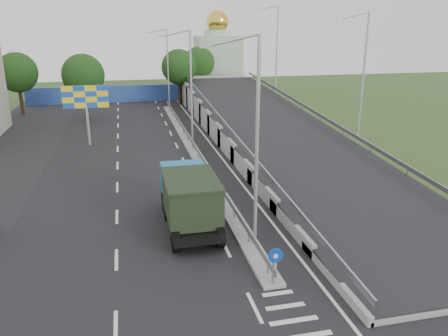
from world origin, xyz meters
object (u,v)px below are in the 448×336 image
object	(u,v)px
lamp_post_near	(253,133)
lamp_post_far	(166,64)
sign_bollard	(275,266)
billboard	(86,100)
lamp_post_mid	(189,82)
church	(218,59)
dump_truck	(189,197)

from	to	relation	value
lamp_post_near	lamp_post_far	bearing A→B (deg)	90.00
sign_bollard	billboard	distance (m)	27.53
lamp_post_near	lamp_post_mid	bearing A→B (deg)	90.00
church	billboard	size ratio (longest dim) A/B	2.51
lamp_post_far	billboard	bearing A→B (deg)	-116.84
sign_bollard	lamp_post_far	size ratio (longest dim) A/B	0.17
lamp_post_near	lamp_post_far	world-z (taller)	same
sign_bollard	lamp_post_near	distance (m)	6.12
sign_bollard	lamp_post_far	bearing A→B (deg)	89.86
lamp_post_far	dump_truck	bearing A→B (deg)	-94.11
lamp_post_near	church	distance (m)	54.90
lamp_post_far	church	xyz separation A→B (m)	(9.89, 14.00, -0.50)
church	dump_truck	xyz separation A→B (m)	(-12.55, -51.02, -3.59)
sign_bollard	lamp_post_mid	bearing A→B (deg)	89.74
dump_truck	sign_bollard	bearing A→B (deg)	-69.20
church	lamp_post_mid	bearing A→B (deg)	-106.22
sign_bollard	billboard	size ratio (longest dim) A/B	0.30
lamp_post_far	billboard	distance (m)	20.24
lamp_post_mid	billboard	size ratio (longest dim) A/B	1.83
lamp_post_far	church	size ratio (longest dim) A/B	0.73
church	lamp_post_near	bearing A→B (deg)	-100.38
sign_bollard	lamp_post_far	distance (m)	44.08
billboard	dump_truck	distance (m)	20.24
billboard	lamp_post_near	bearing A→B (deg)	-67.51
lamp_post_mid	church	distance (m)	35.41
lamp_post_far	church	bearing A→B (deg)	54.76
sign_bollard	lamp_post_mid	distance (m)	24.30
lamp_post_far	church	distance (m)	17.15
lamp_post_near	dump_truck	size ratio (longest dim) A/B	1.43
lamp_post_near	sign_bollard	bearing A→B (deg)	-91.64
church	dump_truck	distance (m)	52.67
sign_bollard	dump_truck	world-z (taller)	dump_truck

